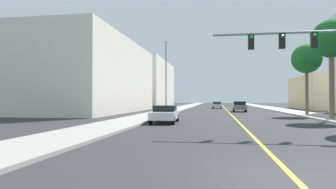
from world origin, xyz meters
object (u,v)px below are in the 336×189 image
at_px(street_lamp, 166,74).
at_px(car_silver, 217,105).
at_px(palm_far, 307,59).
at_px(car_white, 165,114).
at_px(palm_mid, 331,40).
at_px(traffic_signal_mast, 328,50).
at_px(car_gray, 240,106).

height_order(street_lamp, car_silver, street_lamp).
xyz_separation_m(street_lamp, palm_far, (15.84, 1.48, 1.55)).
xyz_separation_m(palm_far, car_white, (-14.07, -12.28, -5.63)).
relative_size(palm_mid, palm_far, 1.10).
height_order(palm_far, car_white, palm_far).
distance_m(car_silver, car_white, 36.65).
distance_m(street_lamp, car_silver, 26.62).
relative_size(street_lamp, car_silver, 2.04).
height_order(palm_mid, car_white, palm_mid).
bearing_deg(car_silver, palm_far, -65.58).
relative_size(traffic_signal_mast, car_white, 2.17).
distance_m(palm_mid, car_white, 16.10).
xyz_separation_m(traffic_signal_mast, car_gray, (-2.55, 26.96, -3.72)).
distance_m(palm_far, car_gray, 12.43).
distance_m(palm_mid, palm_far, 7.47).
bearing_deg(palm_mid, traffic_signal_mast, -110.78).
xyz_separation_m(traffic_signal_mast, street_lamp, (-11.71, 16.59, 0.31)).
xyz_separation_m(car_silver, car_white, (-4.22, -36.41, 0.03)).
height_order(palm_mid, car_gray, palm_mid).
bearing_deg(car_white, traffic_signal_mast, 147.70).
xyz_separation_m(palm_mid, car_white, (-13.97, -4.84, -6.36)).
relative_size(palm_mid, car_silver, 2.11).
xyz_separation_m(street_lamp, car_gray, (9.16, 10.37, -4.02)).
bearing_deg(palm_far, traffic_signal_mast, -102.87).
height_order(palm_far, car_gray, palm_far).
distance_m(palm_mid, car_gray, 18.69).
relative_size(car_silver, car_gray, 1.03).
xyz_separation_m(car_silver, car_gray, (3.17, -15.25, 0.09)).
bearing_deg(car_white, palm_far, -140.94).
relative_size(traffic_signal_mast, street_lamp, 1.13).
height_order(street_lamp, palm_far, street_lamp).
bearing_deg(car_gray, street_lamp, -129.75).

